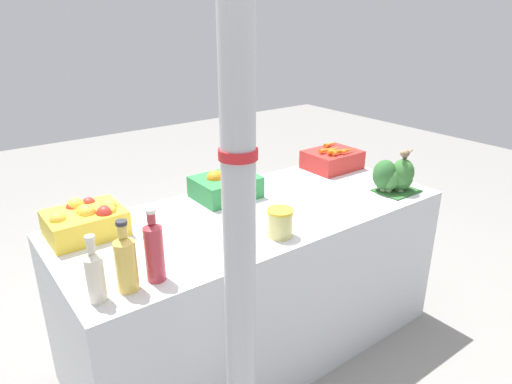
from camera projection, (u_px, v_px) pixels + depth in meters
ground_plane at (256, 342)px, 2.54m from camera, size 10.00×10.00×0.00m
market_table at (256, 281)px, 2.39m from camera, size 1.92×0.81×0.80m
support_pole at (238, 177)px, 1.29m from camera, size 0.11×0.11×2.56m
apple_crate at (86, 220)px, 1.98m from camera, size 0.32×0.26×0.15m
orange_crate at (227, 185)px, 2.38m from camera, size 0.32×0.26×0.15m
carrot_crate at (332, 159)px, 2.83m from camera, size 0.32×0.26×0.15m
broccoli_pile at (395, 176)px, 2.45m from camera, size 0.24×0.19×0.19m
juice_bottle_cloudy at (95, 274)px, 1.52m from camera, size 0.06×0.06×0.24m
juice_bottle_golden at (126, 261)px, 1.57m from camera, size 0.08×0.08×0.27m
juice_bottle_ruby at (154, 250)px, 1.63m from camera, size 0.07×0.07×0.28m
pickle_jar at (280, 223)px, 1.97m from camera, size 0.12×0.12×0.13m
sparrow_bird at (405, 154)px, 2.40m from camera, size 0.13×0.05×0.05m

